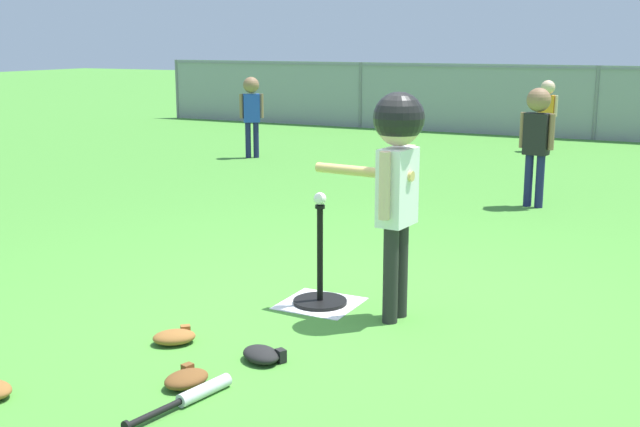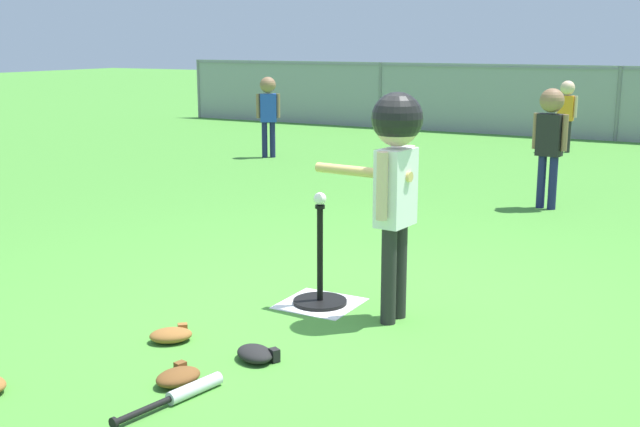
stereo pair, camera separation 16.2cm
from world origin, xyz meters
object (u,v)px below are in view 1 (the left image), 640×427
Objects in this scene: fielder_deep_center at (251,106)px; glove_outfield_drop at (187,379)px; glove_near_bats at (262,355)px; spare_bat_silver at (194,395)px; glove_by_plate at (175,337)px; batter_child at (397,160)px; fielder_deep_left at (537,131)px; fielder_near_right at (547,106)px; baseball_on_tee at (320,199)px; batting_tee at (320,289)px.

fielder_deep_center reaches higher than glove_outfield_drop.
glove_outfield_drop is (-0.16, -0.40, 0.00)m from glove_near_bats.
glove_by_plate is at bearing 133.69° from spare_bat_silver.
glove_near_bats is (-0.35, -0.86, -0.87)m from batter_child.
glove_by_plate is at bearing -101.80° from fielder_deep_left.
fielder_deep_left is at bearing -20.84° from fielder_deep_center.
fielder_near_right is 8.78m from spare_bat_silver.
batter_child reaches higher than spare_bat_silver.
spare_bat_silver is at bearing -94.89° from fielder_deep_left.
baseball_on_tee is 0.06× the size of batter_child.
fielder_deep_center is (-4.00, 4.98, -0.22)m from batter_child.
batting_tee is 0.47× the size of batter_child.
batting_tee is at bearing 66.79° from glove_by_plate.
baseball_on_tee is 1.09m from glove_near_bats.
spare_bat_silver is (0.10, -1.41, -0.61)m from baseball_on_tee.
glove_by_plate and glove_outfield_drop have the same top height.
fielder_deep_left reaches higher than baseball_on_tee.
fielder_near_right reaches higher than baseball_on_tee.
glove_outfield_drop is at bearing 137.20° from spare_bat_silver.
spare_bat_silver is (0.10, -1.41, -0.06)m from batting_tee.
batter_child is at bearing -90.47° from fielder_deep_left.
fielder_near_right is 4.11m from fielder_deep_center.
batter_child reaches higher than fielder_near_right.
baseball_on_tee reaches higher than batting_tee.
batting_tee is 3.50m from fielder_deep_left.
fielder_deep_center is 3.94× the size of glove_near_bats.
baseball_on_tee is at bearing -54.60° from fielder_deep_center.
baseball_on_tee is at bearing 66.79° from glove_by_plate.
batter_child is 7.43m from fielder_near_right.
batting_tee is 0.95m from batter_child.
fielder_near_right is 8.27m from glove_by_plate.
baseball_on_tee is 3.45m from fielder_deep_left.
fielder_deep_center reaches higher than baseball_on_tee.
baseball_on_tee is 0.27× the size of glove_near_bats.
fielder_near_right is (-0.18, 7.35, -0.00)m from baseball_on_tee.
glove_by_plate and glove_near_bats have the same top height.
fielder_deep_center is at bearing 119.64° from spare_bat_silver.
batting_tee is 7.37m from fielder_near_right.
batter_child is 1.27m from glove_near_bats.
fielder_deep_center is 7.18m from glove_outfield_drop.
glove_near_bats is 0.43m from glove_outfield_drop.
fielder_deep_left is 4.10× the size of glove_by_plate.
glove_near_bats is at bearing -87.81° from fielder_near_right.
fielder_deep_left is 4.00m from fielder_near_right.
batting_tee reaches higher than spare_bat_silver.
baseball_on_tee is 1.43m from glove_outfield_drop.
batting_tee is at bearing -88.62° from fielder_near_right.
fielder_near_right is 0.93× the size of fielder_deep_center.
fielder_deep_left is 4.31m from fielder_deep_center.
batter_child reaches higher than fielder_deep_left.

